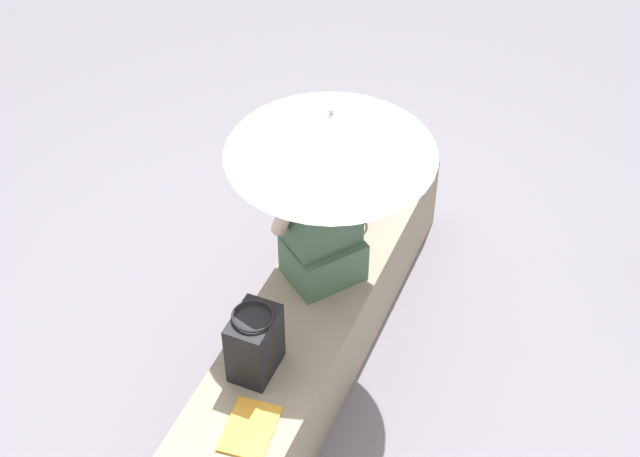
{
  "coord_description": "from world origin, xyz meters",
  "views": [
    {
      "loc": [
        2.78,
        1.2,
        3.68
      ],
      "look_at": [
        -0.05,
        -0.01,
        0.82
      ],
      "focal_mm": 51.73,
      "sensor_mm": 36.0,
      "label": 1
    }
  ],
  "objects_px": {
    "parasol": "(331,134)",
    "magazine": "(250,428)",
    "tote_bag_canvas": "(255,343)",
    "person_seated": "(323,215)",
    "handbag_black": "(358,182)"
  },
  "relations": [
    {
      "from": "person_seated",
      "to": "tote_bag_canvas",
      "type": "bearing_deg",
      "value": -4.27
    },
    {
      "from": "magazine",
      "to": "person_seated",
      "type": "bearing_deg",
      "value": 177.52
    },
    {
      "from": "person_seated",
      "to": "handbag_black",
      "type": "bearing_deg",
      "value": -176.87
    },
    {
      "from": "parasol",
      "to": "handbag_black",
      "type": "height_order",
      "value": "parasol"
    },
    {
      "from": "handbag_black",
      "to": "tote_bag_canvas",
      "type": "relative_size",
      "value": 1.02
    },
    {
      "from": "parasol",
      "to": "magazine",
      "type": "xyz_separation_m",
      "value": [
        0.92,
        0.03,
        -0.88
      ]
    },
    {
      "from": "magazine",
      "to": "handbag_black",
      "type": "bearing_deg",
      "value": 177.14
    },
    {
      "from": "person_seated",
      "to": "tote_bag_canvas",
      "type": "xyz_separation_m",
      "value": [
        0.64,
        -0.05,
        -0.22
      ]
    },
    {
      "from": "parasol",
      "to": "handbag_black",
      "type": "relative_size",
      "value": 2.9
    },
    {
      "from": "handbag_black",
      "to": "person_seated",
      "type": "bearing_deg",
      "value": 3.13
    },
    {
      "from": "handbag_black",
      "to": "tote_bag_canvas",
      "type": "height_order",
      "value": "handbag_black"
    },
    {
      "from": "parasol",
      "to": "tote_bag_canvas",
      "type": "bearing_deg",
      "value": -8.41
    },
    {
      "from": "parasol",
      "to": "magazine",
      "type": "relative_size",
      "value": 3.63
    },
    {
      "from": "person_seated",
      "to": "tote_bag_canvas",
      "type": "height_order",
      "value": "person_seated"
    },
    {
      "from": "person_seated",
      "to": "parasol",
      "type": "xyz_separation_m",
      "value": [
        0.03,
        0.04,
        0.49
      ]
    }
  ]
}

